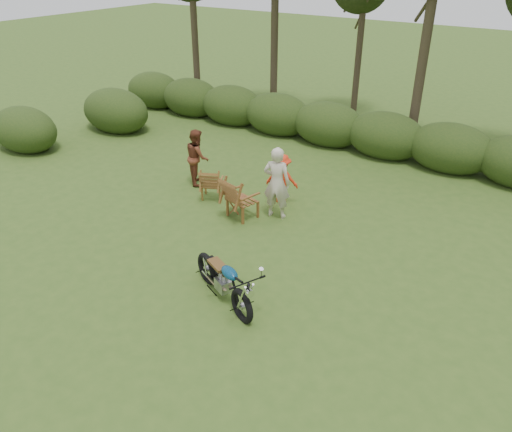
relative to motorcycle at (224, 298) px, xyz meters
The scene contains 10 objects.
ground 0.31m from the motorcycle, 132.51° to the right, with size 80.00×80.00×0.00m, color #34501A.
tree_line 10.25m from the motorcycle, 88.24° to the left, with size 22.52×11.62×8.14m.
motorcycle is the anchor object (origin of this frame).
lawn_chair_right 3.26m from the motorcycle, 118.84° to the left, with size 0.73×0.73×1.07m, color brown, non-canonical shape.
lawn_chair_left 4.34m from the motorcycle, 130.97° to the left, with size 0.60×0.60×0.87m, color brown, non-canonical shape.
side_table 3.41m from the motorcycle, 121.98° to the left, with size 0.45×0.38×0.47m, color #5A2D16, non-canonical shape.
cup 3.46m from the motorcycle, 121.96° to the left, with size 0.12×0.12×0.09m, color beige.
adult_a 3.46m from the motorcycle, 105.06° to the left, with size 0.66×0.43×1.81m, color beige.
adult_b 5.36m from the motorcycle, 134.67° to the left, with size 0.76×0.59×1.56m, color brown.
child 4.29m from the motorcycle, 106.53° to the left, with size 0.84×0.48×1.30m, color red.
Camera 1 is at (4.95, -5.75, 5.92)m, focal length 35.00 mm.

